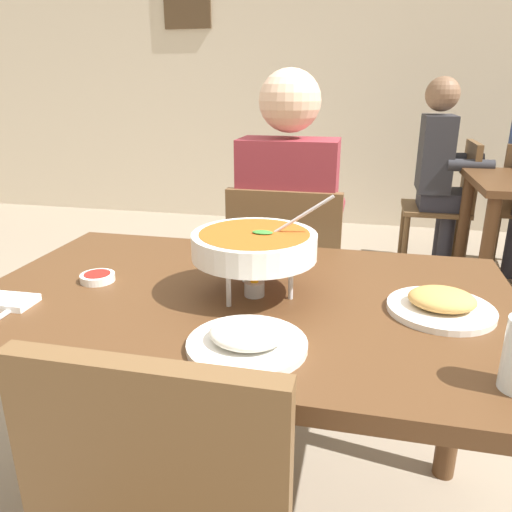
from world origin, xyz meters
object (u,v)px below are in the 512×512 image
Objects in this scene: sauce_dish at (97,277)px; chair_bg_right at (450,199)px; rice_plate at (247,339)px; appetizer_plate at (441,305)px; chair_diner_main at (286,282)px; patron_bg_right at (440,165)px; dining_table_main at (243,334)px; diner_main at (289,223)px; curry_bowl at (255,245)px.

chair_bg_right is at bearing 62.84° from sauce_dish.
chair_bg_right is (0.79, 2.71, -0.27)m from rice_plate.
rice_plate is 0.47m from appetizer_plate.
chair_diner_main is 0.69× the size of patron_bg_right.
appetizer_plate is (0.47, -0.00, 0.13)m from dining_table_main.
diner_main reaches higher than dining_table_main.
rice_plate is (0.07, -0.25, 0.13)m from dining_table_main.
diner_main is 1.00× the size of patron_bg_right.
chair_bg_right reaches higher than sauce_dish.
dining_table_main is 4.01× the size of curry_bowl.
curry_bowl reaches higher than chair_bg_right.
sauce_dish is at bearing -117.16° from chair_bg_right.
chair_bg_right reaches higher than rice_plate.
appetizer_plate is 0.27× the size of chair_bg_right.
chair_bg_right is (0.86, 2.45, -0.14)m from dining_table_main.
rice_plate and appetizer_plate have the same top height.
rice_plate is 2.67× the size of sauce_dish.
appetizer_plate is 2.46m from patron_bg_right.
patron_bg_right reaches higher than curry_bowl.
rice_plate is (0.07, -0.99, 0.03)m from diner_main.
curry_bowl is at bearing 8.81° from dining_table_main.
curry_bowl is at bearing 0.74° from sauce_dish.
curry_bowl reaches higher than chair_diner_main.
appetizer_plate is at bearing -1.11° from curry_bowl.
appetizer_plate is 2.67× the size of sauce_dish.
diner_main and patron_bg_right have the same top height.
chair_diner_main is (-0.00, 0.70, -0.14)m from dining_table_main.
dining_table_main is 2.55m from patron_bg_right.
chair_bg_right is (0.83, 2.45, -0.38)m from curry_bowl.
appetizer_plate is at bearing -0.20° from sauce_dish.
diner_main is 5.46× the size of appetizer_plate.
diner_main is at bearing 90.00° from dining_table_main.
patron_bg_right is at bearing 66.14° from chair_diner_main.
chair_diner_main is 1.95m from chair_bg_right.
patron_bg_right is (0.77, 2.43, 0.10)m from dining_table_main.
curry_bowl is at bearing -106.87° from patron_bg_right.
curry_bowl is (0.03, -0.73, 0.14)m from diner_main.
dining_table_main is 0.42m from sauce_dish.
diner_main is at bearing 92.34° from curry_bowl.
diner_main is 1.86m from patron_bg_right.
curry_bowl is 0.25× the size of patron_bg_right.
diner_main is 0.87m from appetizer_plate.
chair_diner_main reaches higher than dining_table_main.
dining_table_main is 5.55× the size of rice_plate.
chair_bg_right is at bearing 12.54° from patron_bg_right.
chair_diner_main is at bearing 92.45° from curry_bowl.
patron_bg_right is (0.69, 2.69, -0.03)m from rice_plate.
dining_table_main is 0.30m from rice_plate.
curry_bowl is at bearing 178.89° from appetizer_plate.
diner_main reaches higher than rice_plate.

